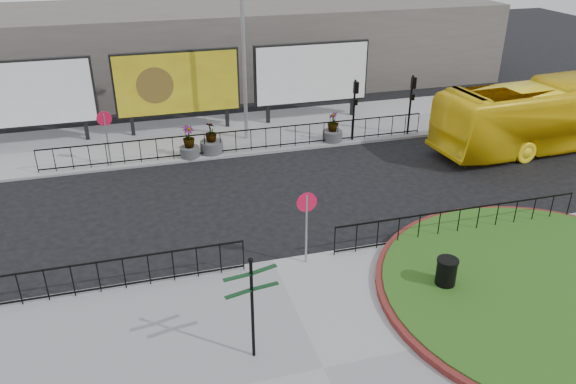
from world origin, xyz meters
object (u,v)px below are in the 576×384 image
object	(u,v)px
planter_b	(212,142)
lamp_post	(243,42)
litter_bin	(446,275)
planter_c	(333,131)
bus	(551,115)
fingerpost_sign	(252,299)
billboard_mid	(177,83)
planter_a	(189,145)

from	to	relation	value
planter_b	lamp_post	bearing A→B (deg)	35.64
litter_bin	planter_c	distance (m)	12.48
lamp_post	bus	size ratio (longest dim) A/B	0.79
fingerpost_sign	bus	world-z (taller)	bus
planter_b	planter_c	xyz separation A→B (m)	(5.94, -0.08, 0.02)
bus	litter_bin	bearing A→B (deg)	126.23
billboard_mid	bus	distance (m)	18.03
planter_c	planter_a	bearing A→B (deg)	-179.05
bus	planter_c	xyz separation A→B (m)	(-9.70, 3.30, -0.99)
litter_bin	bus	world-z (taller)	bus
fingerpost_sign	planter_b	world-z (taller)	fingerpost_sign
lamp_post	planter_a	distance (m)	5.36
billboard_mid	lamp_post	size ratio (longest dim) A/B	0.67
fingerpost_sign	planter_a	size ratio (longest dim) A/B	1.99
billboard_mid	planter_b	world-z (taller)	billboard_mid
bus	fingerpost_sign	bearing A→B (deg)	117.32
lamp_post	planter_c	bearing A→B (deg)	-20.45
planter_b	fingerpost_sign	bearing A→B (deg)	-94.55
fingerpost_sign	litter_bin	world-z (taller)	fingerpost_sign
planter_c	litter_bin	bearing A→B (deg)	-94.54
bus	planter_b	world-z (taller)	bus
lamp_post	planter_c	xyz separation A→B (m)	(3.98, -1.48, -4.18)
planter_b	litter_bin	bearing A→B (deg)	-68.45
litter_bin	bus	xyz separation A→B (m)	(10.69, 9.15, 0.99)
fingerpost_sign	bus	distance (m)	19.65
planter_a	planter_c	xyz separation A→B (m)	(6.99, 0.12, -0.05)
bus	lamp_post	bearing A→B (deg)	66.41
billboard_mid	fingerpost_sign	world-z (taller)	billboard_mid
lamp_post	planter_b	xyz separation A→B (m)	(-1.95, -1.40, -4.20)
litter_bin	planter_c	xyz separation A→B (m)	(0.99, 12.45, -0.01)
billboard_mid	planter_c	size ratio (longest dim) A/B	4.24
fingerpost_sign	litter_bin	bearing A→B (deg)	3.28
planter_a	litter_bin	bearing A→B (deg)	-64.05
litter_bin	bus	size ratio (longest dim) A/B	0.09
fingerpost_sign	billboard_mid	bearing A→B (deg)	82.25
planter_b	planter_c	bearing A→B (deg)	-0.80
fingerpost_sign	planter_a	xyz separation A→B (m)	(0.04, 13.49, -1.19)
litter_bin	bus	bearing A→B (deg)	40.54
planter_a	planter_c	bearing A→B (deg)	0.95
bus	planter_a	distance (m)	17.02
fingerpost_sign	planter_c	distance (m)	15.36
litter_bin	planter_c	size ratio (longest dim) A/B	0.72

